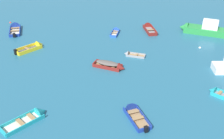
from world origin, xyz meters
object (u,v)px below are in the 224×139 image
(rowboat_deep_blue_near_camera, at_px, (15,28))
(mooring_buoy_outer_edge, at_px, (200,48))
(rowboat_grey_near_left, at_px, (130,54))
(mooring_buoy_central, at_px, (10,23))
(rowboat_blue_back_row_left, at_px, (116,31))
(motor_launch_green_outer_left, at_px, (202,29))
(rowboat_turquoise_cluster_inner, at_px, (219,94))
(rowboat_yellow_back_row_right, at_px, (34,47))
(rowboat_maroon_back_row_center, at_px, (112,66))
(rowboat_deep_blue_outer_right, at_px, (133,112))
(rowboat_maroon_far_right, at_px, (148,28))
(rowboat_turquoise_midfield_left, at_px, (34,116))

(rowboat_deep_blue_near_camera, distance_m, mooring_buoy_outer_edge, 28.08)
(rowboat_grey_near_left, xyz_separation_m, mooring_buoy_outer_edge, (9.94, 0.74, -0.12))
(mooring_buoy_central, bearing_deg, mooring_buoy_outer_edge, -26.77)
(rowboat_blue_back_row_left, distance_m, mooring_buoy_central, 17.88)
(motor_launch_green_outer_left, relative_size, rowboat_turquoise_cluster_inner, 2.19)
(motor_launch_green_outer_left, relative_size, rowboat_yellow_back_row_right, 1.75)
(rowboat_deep_blue_near_camera, bearing_deg, motor_launch_green_outer_left, -11.76)
(rowboat_maroon_back_row_center, relative_size, mooring_buoy_central, 12.13)
(mooring_buoy_central, bearing_deg, rowboat_deep_blue_outer_right, -60.03)
(rowboat_blue_back_row_left, height_order, rowboat_maroon_back_row_center, rowboat_maroon_back_row_center)
(rowboat_blue_back_row_left, bearing_deg, rowboat_deep_blue_outer_right, -94.67)
(rowboat_maroon_far_right, distance_m, rowboat_blue_back_row_left, 5.23)
(rowboat_turquoise_midfield_left, distance_m, rowboat_deep_blue_near_camera, 22.96)
(rowboat_blue_back_row_left, relative_size, rowboat_maroon_back_row_center, 0.79)
(rowboat_grey_near_left, xyz_separation_m, rowboat_turquoise_cluster_inner, (7.29, -10.13, 0.07))
(rowboat_blue_back_row_left, bearing_deg, rowboat_maroon_back_row_center, -101.51)
(rowboat_deep_blue_outer_right, height_order, mooring_buoy_outer_edge, rowboat_deep_blue_outer_right)
(rowboat_turquoise_midfield_left, xyz_separation_m, rowboat_yellow_back_row_right, (-1.16, 14.91, 0.04))
(rowboat_yellow_back_row_right, bearing_deg, mooring_buoy_central, 114.28)
(mooring_buoy_central, bearing_deg, rowboat_maroon_back_row_center, -50.31)
(rowboat_yellow_back_row_right, bearing_deg, rowboat_deep_blue_outer_right, -56.53)
(rowboat_turquoise_midfield_left, xyz_separation_m, rowboat_maroon_back_row_center, (8.54, 8.02, 0.15))
(rowboat_deep_blue_outer_right, distance_m, rowboat_grey_near_left, 11.86)
(rowboat_yellow_back_row_right, height_order, rowboat_turquoise_cluster_inner, rowboat_yellow_back_row_right)
(rowboat_maroon_far_right, height_order, rowboat_blue_back_row_left, rowboat_maroon_far_right)
(rowboat_grey_near_left, height_order, mooring_buoy_central, rowboat_grey_near_left)
(rowboat_maroon_far_right, bearing_deg, rowboat_yellow_back_row_right, -165.39)
(rowboat_turquoise_midfield_left, bearing_deg, mooring_buoy_outer_edge, 28.86)
(rowboat_turquoise_midfield_left, bearing_deg, rowboat_maroon_far_right, 50.51)
(rowboat_deep_blue_outer_right, bearing_deg, mooring_buoy_central, 119.97)
(rowboat_yellow_back_row_right, distance_m, rowboat_deep_blue_near_camera, 8.35)
(rowboat_deep_blue_outer_right, bearing_deg, rowboat_turquoise_cluster_inner, 9.21)
(rowboat_deep_blue_outer_right, distance_m, rowboat_yellow_back_row_right, 18.71)
(mooring_buoy_outer_edge, bearing_deg, rowboat_yellow_back_row_right, 171.88)
(rowboat_turquoise_cluster_inner, bearing_deg, rowboat_maroon_far_right, 98.09)
(rowboat_grey_near_left, relative_size, mooring_buoy_central, 8.79)
(rowboat_maroon_far_right, bearing_deg, rowboat_blue_back_row_left, -175.01)
(rowboat_grey_near_left, xyz_separation_m, rowboat_blue_back_row_left, (-0.56, 7.95, 0.03))
(motor_launch_green_outer_left, xyz_separation_m, rowboat_maroon_far_right, (-7.62, 2.79, -0.48))
(rowboat_maroon_back_row_center, bearing_deg, rowboat_deep_blue_outer_right, -85.95)
(rowboat_turquoise_midfield_left, relative_size, mooring_buoy_outer_edge, 13.07)
(rowboat_deep_blue_near_camera, distance_m, rowboat_turquoise_cluster_inner, 31.79)
(rowboat_yellow_back_row_right, bearing_deg, motor_launch_green_outer_left, 3.88)
(motor_launch_green_outer_left, bearing_deg, rowboat_maroon_far_right, 159.92)
(rowboat_yellow_back_row_right, distance_m, rowboat_blue_back_row_left, 12.58)
(motor_launch_green_outer_left, height_order, mooring_buoy_outer_edge, motor_launch_green_outer_left)
(rowboat_deep_blue_near_camera, height_order, rowboat_maroon_back_row_center, rowboat_deep_blue_near_camera)
(rowboat_deep_blue_near_camera, bearing_deg, mooring_buoy_outer_edge, -22.55)
(motor_launch_green_outer_left, distance_m, mooring_buoy_central, 30.79)
(rowboat_yellow_back_row_right, bearing_deg, rowboat_turquoise_cluster_inner, -35.45)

